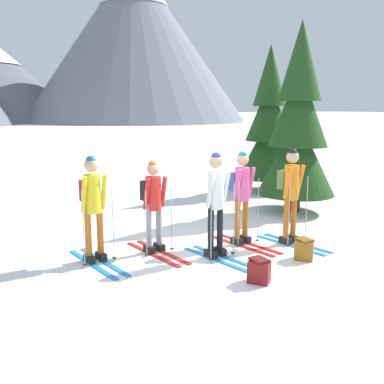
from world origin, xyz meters
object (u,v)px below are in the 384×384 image
object	(u,v)px
skier_in_red	(153,201)
skier_in_white	(216,199)
pine_tree_mid	(269,126)
backpack_on_snow_front	(304,249)
skier_in_orange	(291,190)
backpack_on_snow_beside	(259,271)
pine_tree_near	(298,127)
skier_in_yellow	(93,202)
skier_in_pink	(242,192)

from	to	relation	value
skier_in_red	skier_in_white	distance (m)	1.16
pine_tree_mid	backpack_on_snow_front	bearing A→B (deg)	-120.65
skier_in_orange	backpack_on_snow_front	world-z (taller)	skier_in_orange
skier_in_red	skier_in_orange	size ratio (longest dim) A/B	0.91
backpack_on_snow_beside	pine_tree_near	bearing A→B (deg)	44.09
backpack_on_snow_front	backpack_on_snow_beside	bearing A→B (deg)	-159.50
skier_in_white	skier_in_orange	size ratio (longest dim) A/B	1.01
skier_in_yellow	backpack_on_snow_front	xyz separation A→B (m)	(3.29, -1.55, -0.86)
backpack_on_snow_front	backpack_on_snow_beside	size ratio (longest dim) A/B	0.99
skier_in_yellow	pine_tree_mid	bearing A→B (deg)	31.23
skier_in_yellow	skier_in_white	world-z (taller)	skier_in_white
skier_in_red	skier_in_orange	bearing A→B (deg)	-15.31
skier_in_yellow	skier_in_orange	bearing A→B (deg)	-10.60
skier_in_white	backpack_on_snow_beside	bearing A→B (deg)	-89.35
skier_in_white	pine_tree_mid	size ratio (longest dim) A/B	0.42
skier_in_pink	skier_in_orange	size ratio (longest dim) A/B	0.97
skier_in_red	backpack_on_snow_front	world-z (taller)	skier_in_red
skier_in_white	backpack_on_snow_front	distance (m)	1.77
backpack_on_snow_front	skier_in_yellow	bearing A→B (deg)	154.75
backpack_on_snow_beside	pine_tree_mid	bearing A→B (deg)	52.76
backpack_on_snow_beside	skier_in_white	bearing A→B (deg)	90.65
skier_in_yellow	backpack_on_snow_beside	size ratio (longest dim) A/B	4.62
skier_in_pink	skier_in_orange	world-z (taller)	skier_in_orange
skier_in_pink	skier_in_white	bearing A→B (deg)	-151.29
pine_tree_near	backpack_on_snow_front	size ratio (longest dim) A/B	11.83
skier_in_yellow	skier_in_red	size ratio (longest dim) A/B	1.08
pine_tree_mid	backpack_on_snow_beside	xyz separation A→B (m)	(-4.57, -6.01, -1.87)
pine_tree_mid	skier_in_orange	bearing A→B (deg)	-121.91
skier_in_yellow	pine_tree_near	xyz separation A→B (m)	(5.54, 1.40, 1.10)
pine_tree_near	backpack_on_snow_front	world-z (taller)	pine_tree_near
skier_in_yellow	pine_tree_mid	xyz separation A→B (m)	(6.56, 3.98, 1.01)
skier_in_orange	backpack_on_snow_beside	world-z (taller)	skier_in_orange
skier_in_orange	pine_tree_near	xyz separation A→B (m)	(1.88, 2.09, 1.08)
skier_in_orange	backpack_on_snow_beside	size ratio (longest dim) A/B	4.67
skier_in_yellow	pine_tree_near	world-z (taller)	pine_tree_near
skier_in_pink	backpack_on_snow_front	xyz separation A→B (m)	(0.49, -1.26, -0.85)
pine_tree_mid	skier_in_red	bearing A→B (deg)	-144.04
skier_in_pink	backpack_on_snow_front	size ratio (longest dim) A/B	4.58
skier_in_red	backpack_on_snow_front	xyz separation A→B (m)	(2.19, -1.57, -0.77)
backpack_on_snow_front	skier_in_red	bearing A→B (deg)	144.39
pine_tree_mid	backpack_on_snow_beside	distance (m)	7.78
skier_in_red	pine_tree_near	bearing A→B (deg)	17.36
skier_in_orange	backpack_on_snow_beside	xyz separation A→B (m)	(-1.67, -1.35, -0.88)
pine_tree_near	pine_tree_mid	size ratio (longest dim) A/B	1.04
skier_in_red	skier_in_pink	bearing A→B (deg)	-10.12
skier_in_orange	skier_in_red	bearing A→B (deg)	164.69
skier_in_red	backpack_on_snow_beside	size ratio (longest dim) A/B	4.27
skier_in_red	skier_in_yellow	bearing A→B (deg)	-179.16
skier_in_pink	skier_in_orange	bearing A→B (deg)	-24.79
skier_in_pink	backpack_on_snow_beside	world-z (taller)	skier_in_pink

